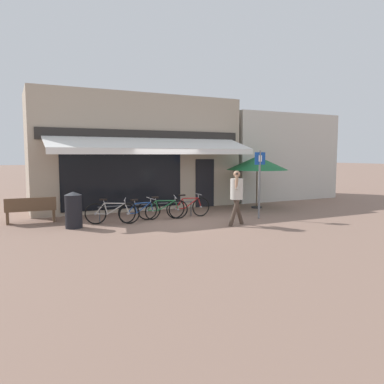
{
  "coord_description": "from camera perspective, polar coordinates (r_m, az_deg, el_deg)",
  "views": [
    {
      "loc": [
        -5.29,
        -12.01,
        2.3
      ],
      "look_at": [
        0.22,
        -0.82,
        1.05
      ],
      "focal_mm": 35.0,
      "sensor_mm": 36.0,
      "label": 1
    }
  ],
  "objects": [
    {
      "name": "neighbour_building",
      "position": [
        20.84,
        11.5,
        5.26
      ],
      "size": [
        6.0,
        4.0,
        4.35
      ],
      "color": "beige",
      "rests_on": "ground_plane"
    },
    {
      "name": "ground_plane",
      "position": [
        13.32,
        -2.4,
        -4.22
      ],
      "size": [
        160.0,
        160.0,
        0.0
      ],
      "primitive_type": "plane",
      "color": "#846656"
    },
    {
      "name": "cafe_parasol",
      "position": [
        16.27,
        9.9,
        4.36
      ],
      "size": [
        2.61,
        2.61,
        2.24
      ],
      "color": "#4C3D2D",
      "rests_on": "ground_plane"
    },
    {
      "name": "shop_front",
      "position": [
        16.77,
        -8.57,
        5.97
      ],
      "size": [
        8.88,
        4.73,
        4.79
      ],
      "color": "tan",
      "rests_on": "ground_plane"
    },
    {
      "name": "bicycle_red",
      "position": [
        13.71,
        -0.57,
        -2.29
      ],
      "size": [
        1.76,
        0.52,
        0.86
      ],
      "rotation": [
        0.01,
        0.0,
        0.01
      ],
      "color": "black",
      "rests_on": "ground_plane"
    },
    {
      "name": "park_bench",
      "position": [
        13.68,
        -23.35,
        -2.46
      ],
      "size": [
        1.62,
        0.51,
        0.87
      ],
      "rotation": [
        0.0,
        0.0,
        -0.04
      ],
      "color": "brown",
      "rests_on": "ground_plane"
    },
    {
      "name": "bicycle_silver",
      "position": [
        12.65,
        -12.08,
        -3.11
      ],
      "size": [
        1.71,
        0.82,
        0.87
      ],
      "rotation": [
        0.07,
        0.0,
        -0.38
      ],
      "color": "black",
      "rests_on": "ground_plane"
    },
    {
      "name": "bike_rack_rail",
      "position": [
        13.34,
        -6.76,
        -2.18
      ],
      "size": [
        3.51,
        0.04,
        0.57
      ],
      "color": "#47494F",
      "rests_on": "ground_plane"
    },
    {
      "name": "bicycle_green",
      "position": [
        13.3,
        -4.48,
        -2.62
      ],
      "size": [
        1.79,
        0.69,
        0.86
      ],
      "rotation": [
        0.13,
        0.0,
        -0.23
      ],
      "color": "black",
      "rests_on": "ground_plane"
    },
    {
      "name": "bicycle_blue",
      "position": [
        12.98,
        -7.87,
        -2.93
      ],
      "size": [
        1.66,
        0.58,
        0.81
      ],
      "rotation": [
        0.08,
        0.0,
        0.25
      ],
      "color": "black",
      "rests_on": "ground_plane"
    },
    {
      "name": "parking_sign",
      "position": [
        13.6,
        10.26,
        2.24
      ],
      "size": [
        0.44,
        0.07,
        2.44
      ],
      "color": "slate",
      "rests_on": "ground_plane"
    },
    {
      "name": "pedestrian_adult",
      "position": [
        12.2,
        6.82,
        0.0
      ],
      "size": [
        0.68,
        0.6,
        1.8
      ],
      "rotation": [
        0.0,
        0.0,
        2.94
      ],
      "color": "#47382D",
      "rests_on": "ground_plane"
    },
    {
      "name": "litter_bin",
      "position": [
        12.28,
        -17.6,
        -2.61
      ],
      "size": [
        0.53,
        0.53,
        1.15
      ],
      "color": "black",
      "rests_on": "ground_plane"
    }
  ]
}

